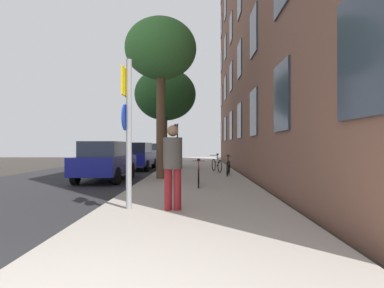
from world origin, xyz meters
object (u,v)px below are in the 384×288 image
Objects in this scene: bicycle_1 at (228,167)px; bicycle_2 at (217,165)px; tree_near at (161,51)px; car_1 at (136,156)px; sign_post at (128,123)px; bicycle_0 at (199,175)px; traffic_light at (176,135)px; tree_far at (165,95)px; car_0 at (105,161)px; pedestrian_0 at (173,162)px; car_2 at (158,152)px.

bicycle_2 is (-0.40, 1.88, 0.01)m from bicycle_1.
tree_near is 1.47× the size of car_1.
sign_post reaches higher than bicycle_0.
traffic_light is 0.54× the size of tree_far.
tree_near is at bearing -1.32° from car_0.
bicycle_1 is at bearing 75.99° from pedestrian_0.
bicycle_2 is at bearing 52.37° from tree_near.
tree_far is 10.74m from car_2.
car_2 is at bearing 97.70° from pedestrian_0.
bicycle_1 is at bearing 69.12° from sign_post.
tree_near is at bearing -82.72° from car_2.
traffic_light is at bearing 90.85° from sign_post.
car_2 is (-4.96, 14.74, 0.36)m from bicycle_1.
tree_far is (-0.43, 12.39, 2.59)m from sign_post.
bicycle_1 is 7.98m from pedestrian_0.
tree_near is 3.69× the size of pedestrian_0.
car_1 is at bearing 100.04° from sign_post.
traffic_light is 8.63m from car_1.
bicycle_0 is 5.73m from bicycle_2.
tree_far is at bearing 91.99° from sign_post.
car_1 reaches higher than bicycle_0.
bicycle_2 is 5.44m from car_1.
bicycle_1 is (3.20, -12.94, -1.85)m from traffic_light.
bicycle_2 is (0.96, 5.65, 0.01)m from bicycle_0.
tree_near reaches higher than sign_post.
bicycle_1 is (3.33, -4.79, -4.06)m from tree_far.
bicycle_0 is at bearing -66.23° from car_1.
bicycle_2 is 5.77m from car_0.
bicycle_1 is (2.90, 7.60, -1.47)m from sign_post.
sign_post is at bearing -110.88° from bicycle_1.
pedestrian_0 reaches higher than bicycle_2.
pedestrian_0 is 0.43× the size of car_0.
tree_near is 3.91× the size of bicycle_0.
car_0 is 16.06m from car_2.
pedestrian_0 is at bearing -81.25° from tree_near.
traffic_light reaches higher than sign_post.
car_0 reaches higher than bicycle_0.
traffic_light is at bearing 91.21° from tree_near.
bicycle_1 is 0.92× the size of pedestrian_0.
traffic_light reaches higher than car_0.
tree_near is at bearing -70.18° from car_1.
bicycle_0 is 4.02m from bicycle_1.
car_1 is (-5.07, 4.65, 0.37)m from bicycle_1.
traffic_light is at bearing 93.54° from pedestrian_0.
car_0 is at bearing -91.25° from car_1.
car_2 is (-3.04, 22.46, -0.30)m from pedestrian_0.
tree_near is 7.69m from pedestrian_0.
car_1 is (-3.71, 8.43, 0.37)m from bicycle_0.
bicycle_2 is (2.80, -11.07, -1.85)m from traffic_light.
traffic_light is 14.63m from tree_near.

